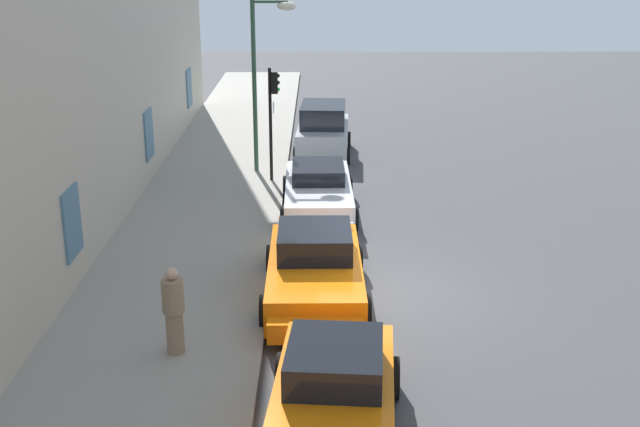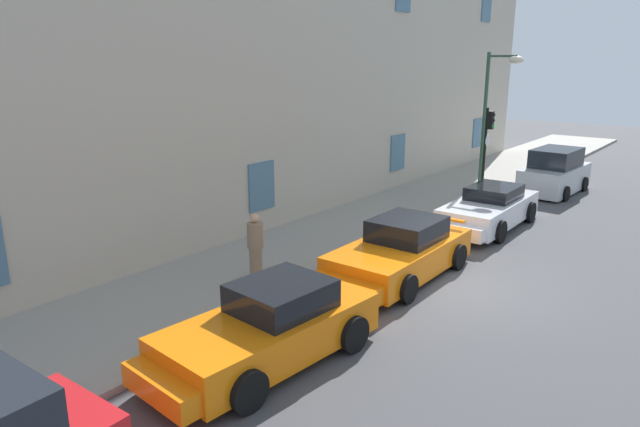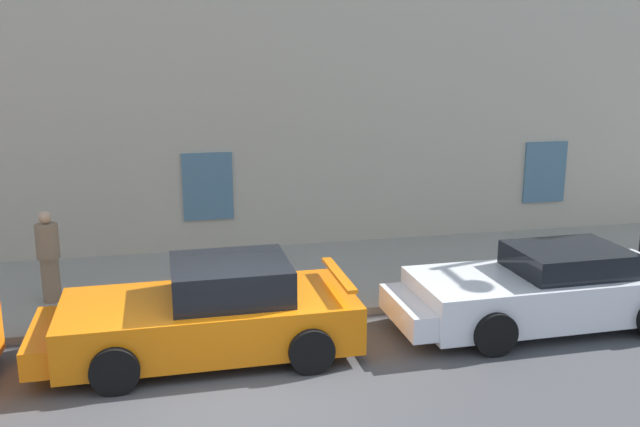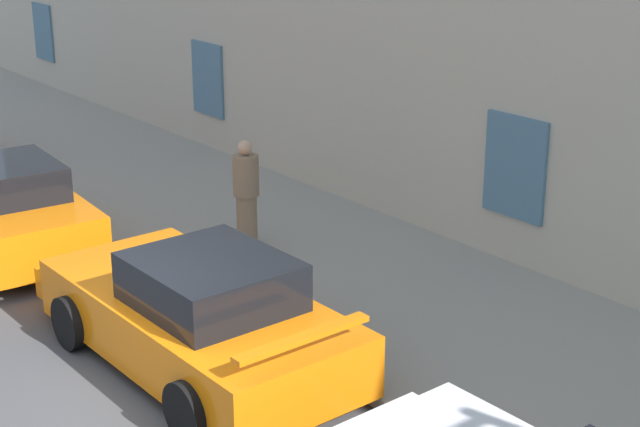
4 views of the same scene
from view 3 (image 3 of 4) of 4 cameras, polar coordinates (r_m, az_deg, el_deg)
The scene contains 5 objects.
ground_plane at distance 9.91m, azimuth -6.43°, elevation -14.31°, with size 80.00×80.00×0.00m, color #444447.
sidewalk at distance 13.91m, azimuth -8.44°, elevation -5.65°, with size 60.00×4.23×0.14m, color gray.
sportscar_yellow_flank at distance 10.81m, azimuth -9.81°, elevation -8.29°, with size 4.83×2.23×1.46m.
sportscar_white_middle at distance 12.29m, azimuth 17.49°, elevation -6.13°, with size 5.03×2.10×1.34m.
pedestrian_admiring at distance 13.26m, azimuth -21.42°, elevation -3.30°, with size 0.45×0.45×1.67m.
Camera 3 is at (-0.84, -8.72, 4.63)m, focal length 38.89 mm.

